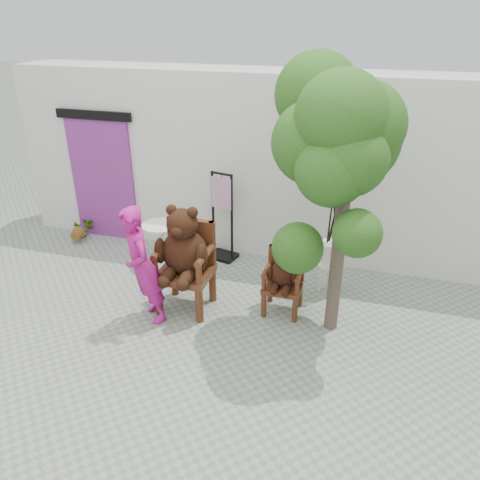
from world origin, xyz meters
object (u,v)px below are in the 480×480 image
Objects in this scene: person at (143,266)px; display_stand at (222,227)px; stool_bucket at (330,253)px; chair_big at (184,252)px; cafe_table at (161,239)px; chair_small at (284,275)px; tree at (338,138)px.

person is 1.10× the size of display_stand.
display_stand reaches higher than stool_bucket.
chair_big is at bearing 95.22° from person.
person is at bearing -72.46° from cafe_table.
chair_small is at bearing -128.12° from stool_bucket.
person is 1.65m from cafe_table.
person is 0.48× the size of tree.
cafe_table is 3.63m from tree.
cafe_table is at bearing 129.22° from chair_big.
stool_bucket is at bearing 51.88° from chair_small.
chair_small is 0.65× the size of display_stand.
chair_small is 1.89m from person.
person is at bearing -131.66° from chair_big.
chair_small is 2.06m from tree.
tree reaches higher than stool_bucket.
chair_small is 1.80m from display_stand.
tree is (0.03, -0.91, 1.90)m from stool_bucket.
person is (-1.72, -0.74, 0.26)m from chair_small.
stool_bucket is at bearing 79.15° from person.
chair_big is 0.45× the size of tree.
cafe_table is (-0.48, 1.53, -0.39)m from person.
cafe_table is 0.47× the size of display_stand.
display_stand reaches higher than cafe_table.
chair_big reaches higher than display_stand.
cafe_table is at bearing 154.43° from person.
chair_big is 1.46m from cafe_table.
person reaches higher than display_stand.
stool_bucket reaches higher than cafe_table.
stool_bucket is (2.75, -0.10, 0.20)m from cafe_table.
stool_bucket is at bearing 27.76° from chair_big.
chair_small is at bearing 159.45° from tree.
chair_big is at bearing -50.78° from cafe_table.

